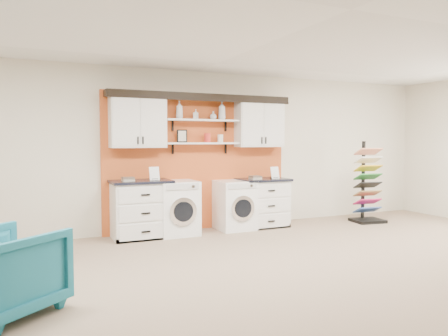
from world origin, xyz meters
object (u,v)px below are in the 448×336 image
base_cabinet_right (263,203)px  sample_rack (367,196)px  base_cabinet_left (141,209)px  dryer (234,205)px  armchair (6,271)px  washer (177,208)px

base_cabinet_right → sample_rack: sample_rack is taller
base_cabinet_left → dryer: (1.68, -0.00, -0.03)m
dryer → sample_rack: sample_rack is taller
dryer → armchair: bearing=-144.1°
base_cabinet_right → dryer: base_cabinet_right is taller
base_cabinet_right → washer: bearing=-179.9°
washer → sample_rack: (3.72, -0.44, 0.05)m
dryer → sample_rack: size_ratio=0.55×
washer → armchair: (-2.47, -2.57, -0.06)m
base_cabinet_right → sample_rack: 2.12m
sample_rack → dryer: bearing=178.7°
base_cabinet_right → dryer: 0.58m
base_cabinet_left → armchair: size_ratio=1.11×
base_cabinet_right → washer: (-1.65, -0.00, 0.01)m
base_cabinet_left → dryer: 1.68m
base_cabinet_left → dryer: bearing=-0.1°
armchair → washer: bearing=-82.6°
washer → base_cabinet_left: bearing=179.7°
base_cabinet_right → armchair: (-4.13, -2.57, -0.05)m
base_cabinet_right → dryer: size_ratio=1.04×
base_cabinet_left → base_cabinet_right: base_cabinet_left is taller
base_cabinet_right → sample_rack: size_ratio=0.58×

